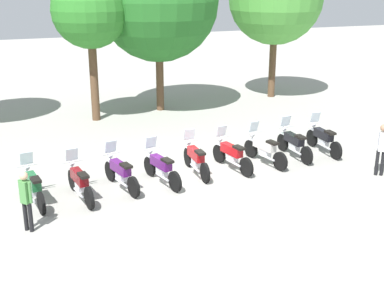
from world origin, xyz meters
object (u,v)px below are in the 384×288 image
Objects in this scene: motorcycle_6 at (264,149)px; motorcycle_7 at (294,143)px; motorcycle_3 at (161,167)px; motorcycle_0 at (33,186)px; person_1 at (26,197)px; motorcycle_4 at (196,159)px; person_0 at (382,146)px; tree_2 at (158,1)px; tree_1 at (90,11)px; motorcycle_8 at (323,139)px; motorcycle_1 at (80,182)px; motorcycle_5 at (232,154)px; motorcycle_2 at (121,172)px.

motorcycle_6 and motorcycle_7 have the same top height.
motorcycle_3 and motorcycle_6 have the same top height.
motorcycle_0 is 9.00m from motorcycle_7.
person_1 reaches higher than motorcycle_0.
motorcycle_3 and motorcycle_4 have the same top height.
person_0 is 0.22× the size of tree_2.
tree_1 reaches higher than motorcycle_4.
person_1 is 0.25× the size of tree_1.
motorcycle_4 is 1.00× the size of motorcycle_8.
tree_2 is (5.08, 9.11, 4.55)m from motorcycle_1.
motorcycle_5 is 0.34× the size of tree_1.
tree_2 is at bearing -3.92° from motorcycle_6.
motorcycle_2 is at bearing 171.14° from person_1.
tree_1 reaches higher than motorcycle_0.
motorcycle_5 is at bearing 96.64° from motorcycle_8.
tree_1 is (-5.81, 7.28, 4.23)m from motorcycle_7.
motorcycle_3 is at bearing 86.44° from motorcycle_5.
person_1 is at bearing 104.69° from motorcycle_8.
motorcycle_5 is at bearing -66.93° from tree_1.
motorcycle_1 is 1.32m from motorcycle_2.
motorcycle_3 is (2.55, 0.34, 0.00)m from motorcycle_1.
motorcycle_7 is 10.23m from tree_1.
tree_2 reaches higher than motorcycle_8.
tree_1 is (1.87, 8.34, 4.23)m from motorcycle_1.
motorcycle_3 is 1.33× the size of person_1.
person_1 reaches higher than motorcycle_4.
motorcycle_5 is 1.26× the size of person_0.
motorcycle_8 is at bearing 40.14° from person_0.
motorcycle_3 and motorcycle_5 have the same top height.
tree_1 is 3.32m from tree_2.
tree_2 reaches higher than tree_1.
motorcycle_0 and motorcycle_8 have the same top height.
motorcycle_4 is at bearing 92.70° from motorcycle_7.
motorcycle_7 is (5.12, 0.72, 0.00)m from motorcycle_3.
motorcycle_4 and motorcycle_7 have the same top height.
person_0 is at bearing -107.88° from motorcycle_0.
motorcycle_0 is 5.16m from motorcycle_4.
motorcycle_4 is at bearing -98.41° from tree_2.
motorcycle_0 is 1.28m from motorcycle_1.
motorcycle_4 is at bearing -89.05° from motorcycle_1.
motorcycle_4 is 8.94m from tree_1.
motorcycle_7 is at bearing 65.22° from person_0.
motorcycle_0 and motorcycle_1 have the same top height.
motorcycle_5 and motorcycle_6 have the same top height.
motorcycle_2 is at bearing 83.66° from motorcycle_5.
motorcycle_5 is (6.39, 0.61, 0.00)m from motorcycle_0.
motorcycle_0 is 1.75m from person_1.
motorcycle_3 and motorcycle_7 have the same top height.
tree_2 reaches higher than motorcycle_7.
motorcycle_5 is at bearing -98.83° from motorcycle_2.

